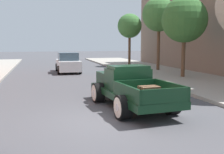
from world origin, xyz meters
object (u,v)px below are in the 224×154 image
object	(u,v)px
street_tree_second	(184,20)
street_tree_third	(159,15)
car_background_white	(68,63)
hotrod_truck_dark_green	(129,87)
street_tree_farthest	(130,26)

from	to	relation	value
street_tree_second	street_tree_third	size ratio (longest dim) A/B	0.88
car_background_white	street_tree_third	bearing A→B (deg)	-9.36
street_tree_third	street_tree_second	bearing A→B (deg)	-94.76
car_background_white	hotrod_truck_dark_green	bearing A→B (deg)	-85.59
car_background_white	street_tree_second	distance (m)	9.91
street_tree_farthest	street_tree_third	bearing A→B (deg)	-84.04
street_tree_second	street_tree_third	distance (m)	4.95
hotrod_truck_dark_green	street_tree_third	xyz separation A→B (m)	(6.54, 11.58, 4.00)
car_background_white	street_tree_third	world-z (taller)	street_tree_third
hotrod_truck_dark_green	street_tree_second	distance (m)	9.64
street_tree_second	hotrod_truck_dark_green	bearing A→B (deg)	-132.42
hotrod_truck_dark_green	street_tree_third	distance (m)	13.89
car_background_white	street_tree_second	size ratio (longest dim) A/B	0.81
street_tree_second	street_tree_third	xyz separation A→B (m)	(0.41, 4.87, 0.82)
street_tree_second	street_tree_farthest	distance (m)	10.71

